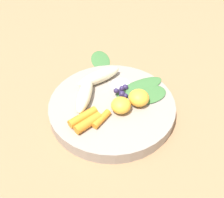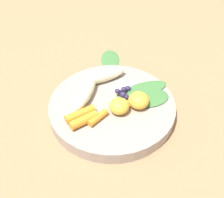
{
  "view_description": "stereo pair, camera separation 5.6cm",
  "coord_description": "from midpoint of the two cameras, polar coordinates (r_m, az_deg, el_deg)",
  "views": [
    {
      "loc": [
        0.06,
        -0.41,
        0.42
      ],
      "look_at": [
        0.0,
        0.0,
        0.04
      ],
      "focal_mm": 41.71,
      "sensor_mm": 36.0,
      "label": 1
    },
    {
      "loc": [
        0.12,
        -0.39,
        0.42
      ],
      "look_at": [
        0.0,
        0.0,
        0.04
      ],
      "focal_mm": 41.71,
      "sensor_mm": 36.0,
      "label": 2
    }
  ],
  "objects": [
    {
      "name": "ground_plane",
      "position": [
        0.59,
        2.73,
        -2.87
      ],
      "size": [
        2.4,
        2.4,
        0.0
      ],
      "primitive_type": "plane",
      "color": "#99704C"
    },
    {
      "name": "bowl",
      "position": [
        0.58,
        2.78,
        -1.89
      ],
      "size": [
        0.28,
        0.28,
        0.03
      ],
      "primitive_type": "cylinder",
      "color": "gray",
      "rests_on": "ground_plane"
    },
    {
      "name": "banana_peeled_left",
      "position": [
        0.57,
        -2.94,
        1.46
      ],
      "size": [
        0.03,
        0.11,
        0.03
      ],
      "primitive_type": "ellipsoid",
      "rotation": [
        0.0,
        0.0,
        4.74
      ],
      "color": "beige",
      "rests_on": "bowl"
    },
    {
      "name": "banana_peeled_right",
      "position": [
        0.62,
        0.71,
        5.01
      ],
      "size": [
        0.1,
        0.1,
        0.03
      ],
      "primitive_type": "ellipsoid",
      "rotation": [
        0.0,
        0.0,
        3.89
      ],
      "color": "beige",
      "rests_on": "bowl"
    },
    {
      "name": "orange_segment_near",
      "position": [
        0.56,
        8.76,
        -0.42
      ],
      "size": [
        0.04,
        0.04,
        0.03
      ],
      "primitive_type": "ellipsoid",
      "color": "#F4A833",
      "rests_on": "bowl"
    },
    {
      "name": "orange_segment_far",
      "position": [
        0.54,
        4.57,
        -1.7
      ],
      "size": [
        0.04,
        0.04,
        0.03
      ],
      "primitive_type": "ellipsoid",
      "color": "#F4A833",
      "rests_on": "bowl"
    },
    {
      "name": "carrot_front",
      "position": [
        0.53,
        -4.03,
        -3.45
      ],
      "size": [
        0.06,
        0.06,
        0.02
      ],
      "primitive_type": "cylinder",
      "rotation": [
        0.0,
        1.57,
        3.99
      ],
      "color": "orange",
      "rests_on": "bowl"
    },
    {
      "name": "carrot_mid_left",
      "position": [
        0.52,
        -3.14,
        -4.8
      ],
      "size": [
        0.05,
        0.06,
        0.02
      ],
      "primitive_type": "cylinder",
      "rotation": [
        0.0,
        1.57,
        4.02
      ],
      "color": "orange",
      "rests_on": "bowl"
    },
    {
      "name": "carrot_mid_right",
      "position": [
        0.53,
        -0.08,
        -4.26
      ],
      "size": [
        0.03,
        0.05,
        0.01
      ],
      "primitive_type": "cylinder",
      "rotation": [
        0.0,
        1.57,
        4.26
      ],
      "color": "orange",
      "rests_on": "bowl"
    },
    {
      "name": "blueberry_pile",
      "position": [
        0.58,
        5.36,
        1.41
      ],
      "size": [
        0.03,
        0.04,
        0.02
      ],
      "color": "#2D234C",
      "rests_on": "bowl"
    },
    {
      "name": "coconut_shred_patch",
      "position": [
        0.61,
        5.29,
        2.88
      ],
      "size": [
        0.04,
        0.04,
        0.0
      ],
      "primitive_type": "cylinder",
      "color": "white",
      "rests_on": "bowl"
    },
    {
      "name": "kale_leaf_left",
      "position": [
        0.59,
        10.84,
        0.18
      ],
      "size": [
        0.11,
        0.1,
        0.0
      ],
      "primitive_type": "ellipsoid",
      "rotation": [
        0.0,
        0.0,
        6.85
      ],
      "color": "#3D7038",
      "rests_on": "bowl"
    },
    {
      "name": "kale_leaf_right",
      "position": [
        0.6,
        9.36,
        1.94
      ],
      "size": [
        0.13,
        0.12,
        0.0
      ],
      "primitive_type": "ellipsoid",
      "rotation": [
        0.0,
        0.0,
        6.98
      ],
      "color": "#3D7038",
      "rests_on": "bowl"
    },
    {
      "name": "kale_leaf_stray",
      "position": [
        0.74,
        1.81,
        8.69
      ],
      "size": [
        0.08,
        0.11,
        0.01
      ],
      "primitive_type": "ellipsoid",
      "rotation": [
        0.0,
        0.0,
        1.91
      ],
      "color": "#3D7038",
      "rests_on": "ground_plane"
    }
  ]
}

